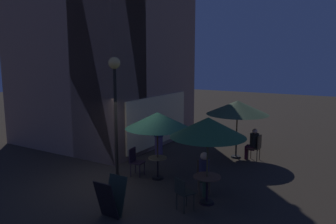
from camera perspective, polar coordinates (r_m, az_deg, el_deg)
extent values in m
plane|color=#322B22|center=(10.75, -8.52, -12.09)|extent=(60.00, 60.00, 0.00)
cube|color=#957362|center=(14.93, -4.71, 13.05)|extent=(6.53, 2.11, 9.77)
cube|color=#957362|center=(14.70, -16.98, 12.74)|extent=(2.11, 6.45, 9.77)
cube|color=beige|center=(14.27, -1.68, -1.41)|extent=(4.57, 0.08, 2.10)
cylinder|color=black|center=(10.98, -9.06, -1.74)|extent=(0.10, 0.10, 3.64)
sphere|color=#F7C868|center=(10.78, -9.32, 8.41)|extent=(0.39, 0.39, 0.39)
cube|color=#1F2A21|center=(8.60, -9.09, -14.09)|extent=(0.31, 0.55, 0.98)
cube|color=black|center=(8.35, -10.71, -14.87)|extent=(0.31, 0.55, 0.98)
cylinder|color=black|center=(10.98, -1.81, -11.42)|extent=(0.40, 0.40, 0.03)
cylinder|color=black|center=(10.87, -1.81, -9.79)|extent=(0.06, 0.06, 0.69)
cylinder|color=olive|center=(10.76, -1.82, -7.97)|extent=(0.61, 0.61, 0.03)
cylinder|color=black|center=(13.46, 11.71, -7.68)|extent=(0.40, 0.40, 0.03)
cylinder|color=black|center=(13.36, 11.76, -6.27)|extent=(0.06, 0.06, 0.72)
cylinder|color=#473D25|center=(13.27, 11.81, -4.71)|extent=(0.66, 0.66, 0.03)
cylinder|color=black|center=(9.32, 6.73, -15.39)|extent=(0.40, 0.40, 0.03)
cylinder|color=black|center=(9.18, 6.77, -13.38)|extent=(0.06, 0.06, 0.74)
cylinder|color=brown|center=(9.04, 6.82, -11.12)|extent=(0.74, 0.74, 0.03)
cylinder|color=black|center=(10.98, -1.81, -11.35)|extent=(0.36, 0.36, 0.06)
cylinder|color=#513623|center=(10.65, -1.84, -6.05)|extent=(0.05, 0.05, 2.16)
cone|color=#25593C|center=(10.46, -1.86, -1.43)|extent=(2.07, 2.07, 0.52)
cylinder|color=black|center=(13.46, 11.71, -7.61)|extent=(0.36, 0.36, 0.06)
cylinder|color=#503C1D|center=(13.18, 11.87, -3.08)|extent=(0.05, 0.05, 2.24)
cone|color=#344B30|center=(13.02, 12.00, 0.78)|extent=(2.42, 2.42, 0.54)
cylinder|color=black|center=(9.32, 6.73, -15.31)|extent=(0.36, 0.36, 0.06)
cylinder|color=#453F28|center=(8.91, 6.87, -8.65)|extent=(0.05, 0.05, 2.33)
cone|color=#28562E|center=(8.66, 6.99, -2.63)|extent=(2.02, 2.02, 0.53)
cylinder|color=black|center=(11.29, -4.15, -9.74)|extent=(0.03, 0.03, 0.44)
cylinder|color=black|center=(11.01, -4.95, -10.26)|extent=(0.03, 0.03, 0.44)
cylinder|color=black|center=(11.44, -5.69, -9.50)|extent=(0.03, 0.03, 0.44)
cylinder|color=black|center=(11.16, -6.52, -10.01)|extent=(0.03, 0.03, 0.44)
cube|color=black|center=(11.15, -5.34, -8.71)|extent=(0.48, 0.48, 0.04)
cube|color=black|center=(11.16, -6.24, -7.39)|extent=(0.42, 0.10, 0.45)
cylinder|color=brown|center=(13.07, 13.76, -7.24)|extent=(0.03, 0.03, 0.48)
cylinder|color=brown|center=(13.39, 14.23, -6.87)|extent=(0.03, 0.03, 0.48)
cylinder|color=brown|center=(12.97, 15.22, -7.43)|extent=(0.03, 0.03, 0.48)
cylinder|color=brown|center=(13.29, 15.65, -7.04)|extent=(0.03, 0.03, 0.48)
cube|color=brown|center=(13.11, 14.76, -6.06)|extent=(0.44, 0.44, 0.04)
cube|color=brown|center=(12.99, 15.63, -5.04)|extent=(0.43, 0.05, 0.49)
cylinder|color=brown|center=(9.78, 7.27, -12.86)|extent=(0.03, 0.03, 0.44)
cylinder|color=brown|center=(9.75, 5.42, -12.90)|extent=(0.03, 0.03, 0.44)
cylinder|color=brown|center=(10.07, 7.04, -12.20)|extent=(0.03, 0.03, 0.44)
cylinder|color=brown|center=(10.04, 5.25, -12.24)|extent=(0.03, 0.03, 0.44)
cube|color=brown|center=(9.82, 6.27, -11.25)|extent=(0.53, 0.53, 0.04)
cube|color=brown|center=(9.90, 6.18, -9.54)|extent=(0.23, 0.35, 0.46)
cylinder|color=#232820|center=(9.01, 3.22, -14.72)|extent=(0.03, 0.03, 0.47)
cylinder|color=#232820|center=(8.79, 4.53, -15.40)|extent=(0.03, 0.03, 0.47)
cylinder|color=#232820|center=(8.84, 1.53, -15.21)|extent=(0.03, 0.03, 0.47)
cylinder|color=#232820|center=(8.61, 2.81, -15.92)|extent=(0.03, 0.03, 0.47)
cube|color=#232820|center=(8.71, 3.04, -13.80)|extent=(0.53, 0.53, 0.04)
cube|color=#232820|center=(8.53, 2.07, -12.79)|extent=(0.20, 0.38, 0.38)
cube|color=#491623|center=(13.15, 14.17, -6.02)|extent=(0.36, 0.37, 0.14)
cylinder|color=#491623|center=(13.26, 13.47, -6.96)|extent=(0.14, 0.14, 0.49)
cylinder|color=black|center=(13.04, 14.81, -4.88)|extent=(0.35, 0.35, 0.57)
sphere|color=tan|center=(12.96, 14.88, -3.26)|extent=(0.20, 0.20, 0.20)
cube|color=#28412D|center=(9.68, 6.36, -11.38)|extent=(0.47, 0.45, 0.14)
cylinder|color=#28412D|center=(9.62, 6.45, -13.08)|extent=(0.14, 0.14, 0.49)
cylinder|color=#2D2944|center=(9.73, 6.30, -9.68)|extent=(0.31, 0.31, 0.51)
sphere|color=beige|center=(9.61, 6.34, -7.64)|extent=(0.23, 0.23, 0.23)
cylinder|color=#514169|center=(12.97, -1.62, -6.16)|extent=(0.31, 0.31, 0.89)
cylinder|color=#242B4C|center=(12.80, -1.64, -3.04)|extent=(0.36, 0.36, 0.56)
sphere|color=beige|center=(12.72, -1.65, -1.37)|extent=(0.22, 0.22, 0.22)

